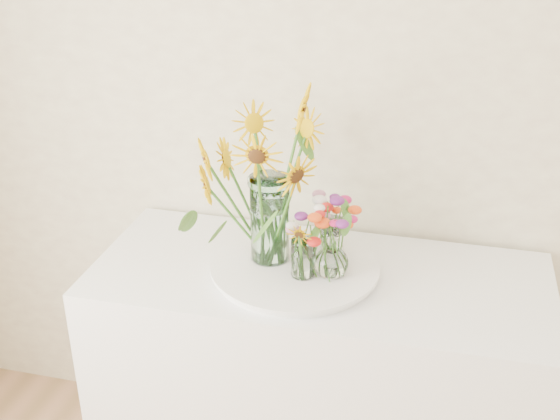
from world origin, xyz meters
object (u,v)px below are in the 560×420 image
object	(u,v)px
tray	(295,269)
mason_jar	(270,219)
counter	(316,389)
small_vase_c	(332,237)
small_vase_b	(332,254)
small_vase_a	(303,258)

from	to	relation	value
tray	mason_jar	bearing A→B (deg)	165.97
counter	small_vase_c	bearing A→B (deg)	73.65
mason_jar	small_vase_b	world-z (taller)	mason_jar
tray	small_vase_c	world-z (taller)	small_vase_c
counter	small_vase_c	xyz separation A→B (m)	(0.02, 0.08, 0.54)
counter	small_vase_b	bearing A→B (deg)	-45.12
mason_jar	small_vase_a	size ratio (longest dim) A/B	2.22
mason_jar	small_vase_a	xyz separation A→B (m)	(0.12, -0.08, -0.08)
counter	small_vase_b	world-z (taller)	small_vase_b
small_vase_c	mason_jar	bearing A→B (deg)	-158.04
counter	small_vase_a	bearing A→B (deg)	-117.25
mason_jar	small_vase_c	xyz separation A→B (m)	(0.18, 0.07, -0.08)
tray	small_vase_a	xyz separation A→B (m)	(0.04, -0.06, 0.07)
counter	mason_jar	world-z (taller)	mason_jar
tray	small_vase_b	bearing A→B (deg)	-13.95
mason_jar	small_vase_a	world-z (taller)	mason_jar
mason_jar	tray	bearing A→B (deg)	-14.03
counter	small_vase_a	world-z (taller)	small_vase_a
tray	small_vase_b	xyz separation A→B (m)	(0.12, -0.03, 0.09)
counter	mason_jar	distance (m)	0.63
small_vase_a	counter	bearing A→B (deg)	62.75
mason_jar	small_vase_c	world-z (taller)	mason_jar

